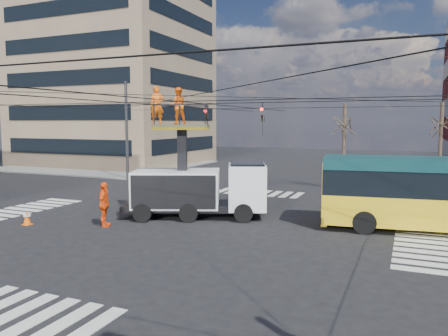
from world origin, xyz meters
TOP-DOWN VIEW (x-y plane):
  - ground at (0.00, 0.00)m, footprint 120.00×120.00m
  - sidewalk_nw at (-21.00, 21.00)m, footprint 18.00×18.00m
  - crosswalks at (0.00, 0.00)m, footprint 22.40×22.40m
  - building_tower at (-21.98, 23.98)m, footprint 18.06×16.06m
  - overhead_network at (-0.07, 0.40)m, footprint 24.24×24.24m
  - tree_a at (5.00, 13.50)m, footprint 2.00×2.00m
  - tree_b at (11.00, 13.50)m, footprint 2.00×2.00m
  - utility_truck at (-0.40, 1.71)m, footprint 7.35×4.76m
  - traffic_cone at (-6.94, -2.92)m, footprint 0.36×0.36m
  - worker_ground at (-3.41, -1.79)m, footprint 0.93×1.29m
  - flagger at (7.13, 3.56)m, footprint 0.63×1.10m

SIDE VIEW (x-z plane):
  - ground at x=0.00m, z-range 0.00..0.00m
  - crosswalks at x=0.00m, z-range 0.00..0.02m
  - sidewalk_nw at x=-21.00m, z-range 0.00..0.12m
  - traffic_cone at x=-6.94m, z-range 0.00..0.67m
  - flagger at x=7.13m, z-range 0.00..1.69m
  - worker_ground at x=-3.41m, z-range 0.00..2.03m
  - utility_truck at x=-0.40m, z-range -1.14..5.33m
  - overhead_network at x=-0.07m, z-range 0.29..8.29m
  - tree_a at x=5.00m, z-range 1.63..7.63m
  - tree_b at x=11.00m, z-range 1.63..7.63m
  - building_tower at x=-21.98m, z-range 0.00..30.00m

